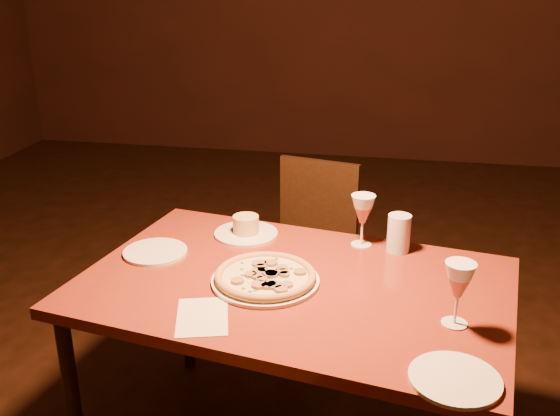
# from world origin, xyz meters

# --- Properties ---
(dining_table) EXTENTS (1.39, 1.02, 0.68)m
(dining_table) POSITION_xyz_m (0.10, -0.19, 0.62)
(dining_table) COLOR maroon
(dining_table) RESTS_ON floor
(chair_far) EXTENTS (0.45, 0.45, 0.77)m
(chair_far) POSITION_xyz_m (0.03, 0.68, 0.43)
(chair_far) COLOR black
(chair_far) RESTS_ON floor
(pizza_plate) EXTENTS (0.33, 0.33, 0.04)m
(pizza_plate) POSITION_xyz_m (0.02, -0.21, 0.70)
(pizza_plate) COLOR silver
(pizza_plate) RESTS_ON dining_table
(ramekin_saucer) EXTENTS (0.22, 0.22, 0.07)m
(ramekin_saucer) POSITION_xyz_m (-0.12, 0.12, 0.70)
(ramekin_saucer) COLOR silver
(ramekin_saucer) RESTS_ON dining_table
(wine_glass_far) EXTENTS (0.08, 0.08, 0.18)m
(wine_glass_far) POSITION_xyz_m (0.29, 0.11, 0.77)
(wine_glass_far) COLOR #BA5E4D
(wine_glass_far) RESTS_ON dining_table
(wine_glass_right) EXTENTS (0.08, 0.08, 0.18)m
(wine_glass_right) POSITION_xyz_m (0.57, -0.35, 0.77)
(wine_glass_right) COLOR #BA5E4D
(wine_glass_right) RESTS_ON dining_table
(water_tumbler) EXTENTS (0.08, 0.08, 0.13)m
(water_tumbler) POSITION_xyz_m (0.41, 0.09, 0.75)
(water_tumbler) COLOR silver
(water_tumbler) RESTS_ON dining_table
(side_plate_left) EXTENTS (0.21, 0.21, 0.01)m
(side_plate_left) POSITION_xyz_m (-0.38, -0.08, 0.69)
(side_plate_left) COLOR silver
(side_plate_left) RESTS_ON dining_table
(side_plate_near) EXTENTS (0.21, 0.21, 0.01)m
(side_plate_near) POSITION_xyz_m (0.55, -0.60, 0.69)
(side_plate_near) COLOR silver
(side_plate_near) RESTS_ON dining_table
(menu_card) EXTENTS (0.19, 0.23, 0.00)m
(menu_card) POSITION_xyz_m (-0.10, -0.44, 0.68)
(menu_card) COLOR beige
(menu_card) RESTS_ON dining_table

